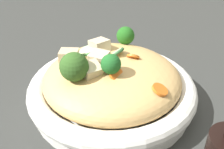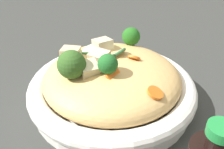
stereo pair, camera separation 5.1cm
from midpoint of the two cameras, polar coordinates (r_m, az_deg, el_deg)
ground_plane at (r=0.55m, az=2.67°, el=-6.05°), size 3.00×3.00×0.00m
serving_bowl at (r=0.53m, az=2.75°, el=-3.62°), size 0.34×0.34×0.06m
noodle_heap at (r=0.52m, az=2.84°, el=-0.84°), size 0.27×0.27×0.08m
broccoli_florets at (r=0.49m, az=-0.22°, el=4.00°), size 0.24×0.12×0.07m
carrot_coins at (r=0.46m, az=7.61°, el=-0.36°), size 0.10×0.11×0.03m
zucchini_slices at (r=0.52m, az=-0.39°, el=4.31°), size 0.12×0.11×0.03m
chicken_chunks at (r=0.51m, az=-2.03°, el=4.02°), size 0.14×0.11×0.04m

